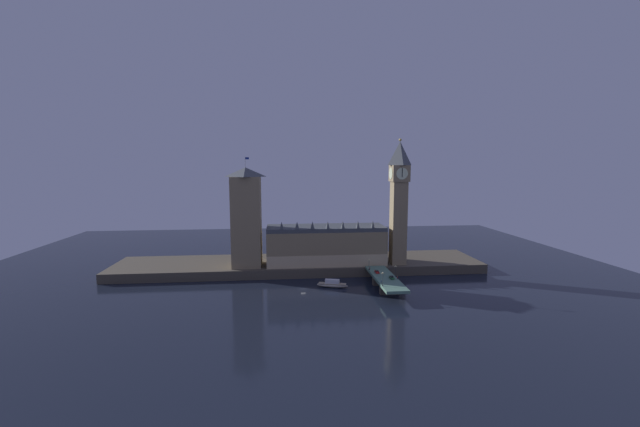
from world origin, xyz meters
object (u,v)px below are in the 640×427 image
Objects in this scene: street_lamp_far at (369,263)px; pedestrian_far_rail at (370,268)px; street_lamp_mid at (396,270)px; pedestrian_mid_walk at (397,278)px; boat_upstream at (332,284)px; pedestrian_near_rail at (381,282)px; car_northbound_lead at (377,272)px; street_lamp_near at (383,277)px; clock_tower at (399,199)px; victoria_tower at (246,217)px; car_southbound_lead at (392,278)px.

pedestrian_far_rail is at bearing -8.89° from street_lamp_far.
pedestrian_mid_walk is at bearing -95.00° from street_lamp_mid.
boat_upstream is at bearing -157.97° from street_lamp_far.
street_lamp_far reaches higher than pedestrian_near_rail.
street_lamp_near is (-2.84, -22.87, 3.60)m from car_northbound_lead.
car_northbound_lead is 2.62× the size of pedestrian_mid_walk.
pedestrian_near_rail is 0.30× the size of street_lamp_mid.
car_northbound_lead is at bearing -66.62° from street_lamp_far.
clock_tower reaches higher than street_lamp_mid.
street_lamp_far is (67.67, -20.03, -23.74)m from victoria_tower.
boat_upstream is at bearing 142.98° from pedestrian_near_rail.
car_northbound_lead reaches higher than car_southbound_lead.
pedestrian_far_rail is at bearing 116.92° from pedestrian_mid_walk.
pedestrian_mid_walk is (9.76, 5.88, -0.06)m from pedestrian_near_rail.
street_lamp_mid reaches higher than pedestrian_far_rail.
pedestrian_mid_walk is 5.41m from street_lamp_mid.
pedestrian_far_rail is at bearing 112.23° from car_southbound_lead.
street_lamp_far reaches higher than pedestrian_far_rail.
clock_tower is 52.14m from pedestrian_mid_walk.
street_lamp_near reaches higher than pedestrian_far_rail.
pedestrian_mid_walk is 0.28× the size of street_lamp_mid.
boat_upstream is (-42.28, -24.71, -42.67)m from clock_tower.
car_northbound_lead is at bearing 113.17° from car_southbound_lead.
car_northbound_lead is 7.82m from street_lamp_far.
pedestrian_far_rail is at bearing 110.56° from car_northbound_lead.
pedestrian_far_rail reaches higher than boat_upstream.
pedestrian_far_rail is 0.23× the size of street_lamp_near.
clock_tower is at bearing 30.30° from boat_upstream.
car_southbound_lead is at bearing -17.65° from boat_upstream.
street_lamp_near is 31.23m from boat_upstream.
pedestrian_far_rail is 0.27× the size of street_lamp_mid.
car_southbound_lead is at bearing -66.75° from street_lamp_far.
street_lamp_mid is (10.56, 14.72, -0.51)m from street_lamp_near.
victoria_tower is at bearing 156.05° from street_lamp_mid.
car_southbound_lead is (75.39, -38.00, -26.89)m from victoria_tower.
victoria_tower is 39.67× the size of pedestrian_far_rail.
car_southbound_lead reaches higher than boat_upstream.
street_lamp_far is at bearing 90.91° from pedestrian_near_rail.
street_lamp_far is (-20.81, -16.02, -33.94)m from clock_tower.
street_lamp_far is 24.74m from boat_upstream.
street_lamp_near is (-7.72, -11.47, 3.61)m from car_southbound_lead.
car_southbound_lead is 0.78× the size of street_lamp_far.
car_southbound_lead is at bearing 151.67° from pedestrian_mid_walk.
pedestrian_far_rail reaches higher than car_northbound_lead.
pedestrian_near_rail is 1.06× the size of pedestrian_mid_walk.
victoria_tower reaches higher than street_lamp_near.
pedestrian_near_rail is at bearing -116.36° from clock_tower.
clock_tower is 43.93× the size of pedestrian_mid_walk.
pedestrian_near_rail is 25.11m from pedestrian_far_rail.
pedestrian_near_rail is (-2.44, -18.60, 0.29)m from car_northbound_lead.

